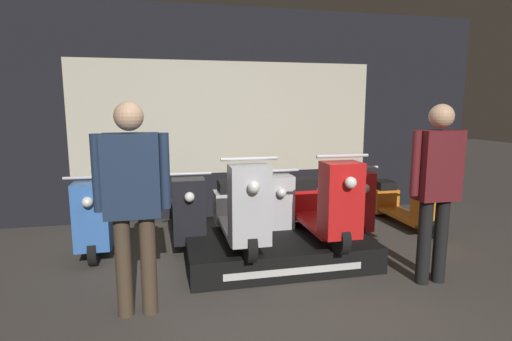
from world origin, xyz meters
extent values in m
plane|color=#423D38|center=(0.00, 0.00, 0.00)|extent=(30.00, 30.00, 0.00)
cube|color=black|center=(0.00, 3.13, 1.60)|extent=(8.38, 0.08, 3.20)
cube|color=beige|center=(0.00, 3.09, 1.55)|extent=(4.61, 0.01, 1.70)
cube|color=black|center=(0.26, 1.04, 0.14)|extent=(2.02, 1.11, 0.28)
cube|color=silver|center=(0.26, 0.48, 0.13)|extent=(1.42, 0.01, 0.07)
cylinder|color=black|center=(-0.20, 0.45, 0.44)|extent=(0.09, 0.32, 0.32)
cylinder|color=black|center=(-0.20, 1.64, 0.44)|extent=(0.09, 0.32, 0.32)
cube|color=#BCBCC1|center=(-0.20, 1.04, 0.43)|extent=(0.35, 1.10, 0.05)
cube|color=#BCBCC1|center=(-0.20, 0.47, 0.83)|extent=(0.37, 0.29, 0.74)
cube|color=#BCBCC1|center=(-0.20, 1.61, 0.52)|extent=(0.38, 0.34, 0.37)
cube|color=black|center=(-0.20, 1.61, 0.77)|extent=(0.28, 0.30, 0.13)
cylinder|color=silver|center=(-0.20, 0.46, 1.26)|extent=(0.52, 0.03, 0.03)
sphere|color=white|center=(-0.20, 0.27, 1.03)|extent=(0.11, 0.11, 0.11)
cylinder|color=black|center=(0.71, 0.45, 0.44)|extent=(0.09, 0.32, 0.32)
cylinder|color=black|center=(0.71, 1.64, 0.44)|extent=(0.09, 0.32, 0.32)
cube|color=red|center=(0.71, 1.04, 0.43)|extent=(0.35, 1.10, 0.05)
cube|color=red|center=(0.71, 0.47, 0.83)|extent=(0.37, 0.29, 0.74)
cube|color=red|center=(0.71, 1.61, 0.52)|extent=(0.38, 0.34, 0.37)
cube|color=black|center=(0.71, 1.61, 0.77)|extent=(0.28, 0.30, 0.13)
cylinder|color=silver|center=(0.71, 0.46, 1.26)|extent=(0.52, 0.03, 0.03)
sphere|color=white|center=(0.71, 0.27, 1.03)|extent=(0.11, 0.11, 0.11)
cylinder|color=black|center=(-1.75, 1.42, 0.16)|extent=(0.09, 0.32, 0.32)
cylinder|color=black|center=(-1.75, 2.61, 0.16)|extent=(0.09, 0.32, 0.32)
cube|color=#386BBC|center=(-1.75, 2.01, 0.15)|extent=(0.35, 1.10, 0.05)
cube|color=#386BBC|center=(-1.75, 1.44, 0.55)|extent=(0.37, 0.29, 0.74)
cube|color=#386BBC|center=(-1.75, 2.58, 0.24)|extent=(0.38, 0.34, 0.37)
cube|color=black|center=(-1.75, 2.58, 0.49)|extent=(0.28, 0.30, 0.13)
cylinder|color=silver|center=(-1.75, 1.43, 0.98)|extent=(0.52, 0.03, 0.03)
sphere|color=white|center=(-1.75, 1.24, 0.75)|extent=(0.11, 0.11, 0.11)
cylinder|color=black|center=(-0.70, 1.42, 0.16)|extent=(0.09, 0.32, 0.32)
cylinder|color=black|center=(-0.70, 2.61, 0.16)|extent=(0.09, 0.32, 0.32)
cube|color=black|center=(-0.70, 2.01, 0.15)|extent=(0.35, 1.10, 0.05)
cube|color=black|center=(-0.70, 1.44, 0.55)|extent=(0.37, 0.29, 0.74)
cube|color=black|center=(-0.70, 2.58, 0.24)|extent=(0.38, 0.34, 0.37)
cube|color=black|center=(-0.70, 2.58, 0.49)|extent=(0.28, 0.30, 0.13)
cylinder|color=silver|center=(-0.70, 1.43, 0.98)|extent=(0.52, 0.03, 0.03)
sphere|color=white|center=(-0.70, 1.24, 0.75)|extent=(0.11, 0.11, 0.11)
cylinder|color=black|center=(0.34, 1.42, 0.16)|extent=(0.09, 0.32, 0.32)
cylinder|color=black|center=(0.34, 2.61, 0.16)|extent=(0.09, 0.32, 0.32)
cube|color=#BCBCC1|center=(0.34, 2.01, 0.15)|extent=(0.35, 1.10, 0.05)
cube|color=#BCBCC1|center=(0.34, 1.44, 0.55)|extent=(0.37, 0.29, 0.74)
cube|color=#BCBCC1|center=(0.34, 2.58, 0.24)|extent=(0.38, 0.34, 0.37)
cube|color=black|center=(0.34, 2.58, 0.49)|extent=(0.28, 0.30, 0.13)
cylinder|color=silver|center=(0.34, 1.43, 0.98)|extent=(0.52, 0.03, 0.03)
sphere|color=white|center=(0.34, 1.24, 0.75)|extent=(0.11, 0.11, 0.11)
cylinder|color=black|center=(1.38, 1.42, 0.16)|extent=(0.09, 0.32, 0.32)
cylinder|color=black|center=(1.38, 2.61, 0.16)|extent=(0.09, 0.32, 0.32)
cube|color=red|center=(1.38, 2.01, 0.15)|extent=(0.35, 1.10, 0.05)
cube|color=red|center=(1.38, 1.44, 0.55)|extent=(0.37, 0.29, 0.74)
cube|color=red|center=(1.38, 2.58, 0.24)|extent=(0.38, 0.34, 0.37)
cube|color=black|center=(1.38, 2.58, 0.49)|extent=(0.28, 0.30, 0.13)
cylinder|color=silver|center=(1.38, 1.43, 0.98)|extent=(0.52, 0.03, 0.03)
sphere|color=white|center=(1.38, 1.24, 0.75)|extent=(0.11, 0.11, 0.11)
cylinder|color=black|center=(2.42, 1.42, 0.16)|extent=(0.09, 0.32, 0.32)
cylinder|color=black|center=(2.42, 2.61, 0.16)|extent=(0.09, 0.32, 0.32)
cube|color=orange|center=(2.42, 2.01, 0.15)|extent=(0.35, 1.10, 0.05)
cube|color=orange|center=(2.42, 1.44, 0.55)|extent=(0.37, 0.29, 0.74)
cube|color=orange|center=(2.42, 2.58, 0.24)|extent=(0.38, 0.34, 0.37)
cube|color=black|center=(2.42, 2.58, 0.49)|extent=(0.28, 0.30, 0.13)
cylinder|color=silver|center=(2.42, 1.43, 0.98)|extent=(0.52, 0.03, 0.03)
sphere|color=white|center=(2.42, 1.24, 0.75)|extent=(0.11, 0.11, 0.11)
cylinder|color=#473828|center=(-1.31, 0.23, 0.42)|extent=(0.13, 0.13, 0.85)
cylinder|color=#473828|center=(-1.11, 0.23, 0.42)|extent=(0.13, 0.13, 0.85)
cube|color=#1E2D47|center=(-1.21, 0.23, 1.18)|extent=(0.44, 0.25, 0.67)
cylinder|color=#1E2D47|center=(-1.47, 0.23, 1.21)|extent=(0.08, 0.08, 0.62)
cylinder|color=#1E2D47|center=(-0.95, 0.23, 1.21)|extent=(0.08, 0.08, 0.62)
sphere|color=tan|center=(-1.21, 0.23, 1.65)|extent=(0.23, 0.23, 0.23)
cylinder|color=black|center=(1.49, 0.23, 0.42)|extent=(0.13, 0.13, 0.84)
cylinder|color=black|center=(1.67, 0.23, 0.42)|extent=(0.13, 0.13, 0.84)
cube|color=#5B191E|center=(1.58, 0.23, 1.17)|extent=(0.40, 0.22, 0.67)
cylinder|color=#5B191E|center=(1.34, 0.23, 1.20)|extent=(0.08, 0.08, 0.61)
cylinder|color=#5B191E|center=(1.82, 0.23, 1.20)|extent=(0.08, 0.08, 0.61)
sphere|color=tan|center=(1.58, 0.23, 1.64)|extent=(0.23, 0.23, 0.23)
camera|label=1|loc=(-0.93, -3.04, 1.73)|focal=28.00mm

